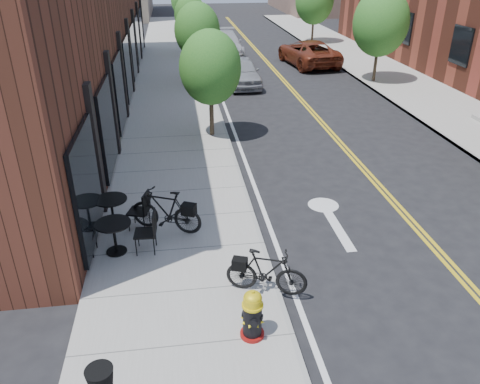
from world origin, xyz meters
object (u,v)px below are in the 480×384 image
parked_car_b (218,56)px  parked_car_c (225,44)px  bistro_set_b (114,233)px  parked_car_a (241,72)px  bicycle_left (166,211)px  bistro_set_c (112,208)px  bicycle_right (266,272)px  fire_hydrant (252,315)px  parked_car_far (308,53)px

parked_car_b → parked_car_c: size_ratio=0.74×
bistro_set_b → parked_car_a: 15.70m
bicycle_left → bistro_set_b: 1.40m
bistro_set_c → parked_car_b: size_ratio=0.49×
bicycle_right → bistro_set_b: bearing=79.0°
fire_hydrant → bistro_set_c: 5.07m
bistro_set_b → parked_car_b: 20.03m
bistro_set_c → bicycle_right: bearing=-26.0°
parked_car_a → bistro_set_c: bearing=-111.7°
bistro_set_b → parked_car_c: (5.03, 22.90, 0.14)m
bistro_set_c → parked_car_b: 18.90m
parked_car_c → fire_hydrant: bearing=-94.5°
parked_car_far → bicycle_left: bearing=58.2°
parked_car_b → bistro_set_b: bearing=-99.4°
bicycle_right → fire_hydrant: bearing=177.6°
bicycle_right → parked_car_far: size_ratio=0.30×
bicycle_left → bicycle_right: size_ratio=1.12×
bistro_set_b → parked_car_a: (5.00, 14.88, 0.08)m
bistro_set_b → bistro_set_c: size_ratio=1.00×
bicycle_left → bicycle_right: bicycle_left is taller
bistro_set_c → parked_car_a: bearing=86.2°
bicycle_right → bistro_set_c: (-3.30, 3.06, 0.00)m
bicycle_left → bistro_set_c: bearing=-82.4°
fire_hydrant → parked_car_b: size_ratio=0.26×
fire_hydrant → bicycle_right: size_ratio=0.61×
parked_car_c → parked_car_far: parked_car_c is taller
parked_car_b → parked_car_c: parked_car_c is taller
bicycle_left → bistro_set_b: (-1.15, -0.79, -0.05)m
bicycle_right → parked_car_c: 24.84m
bistro_set_c → parked_car_b: bearing=93.4°
bicycle_right → parked_car_far: 22.08m
fire_hydrant → bicycle_left: size_ratio=0.54×
parked_car_c → bicycle_left: bearing=-99.2°
bicycle_right → parked_car_c: size_ratio=0.31×
parked_car_a → parked_car_c: 8.01m
fire_hydrant → bistro_set_c: size_ratio=0.53×
parked_car_a → parked_car_c: (0.03, 8.01, 0.06)m
bistro_set_b → bicycle_left: bearing=38.4°
fire_hydrant → parked_car_c: 26.02m
bistro_set_c → parked_car_a: 14.64m
parked_car_far → parked_car_c: bearing=-45.0°
bistro_set_b → bistro_set_c: bistro_set_b is taller
parked_car_b → parked_car_far: parked_car_far is taller
bistro_set_b → parked_car_b: bearing=81.6°
fire_hydrant → bistro_set_b: 4.02m
fire_hydrant → parked_car_far: bearing=97.2°
fire_hydrant → parked_car_a: size_ratio=0.24×
bicycle_left → parked_car_c: parked_car_c is taller
bistro_set_b → parked_car_b: (4.23, 19.57, 0.01)m
fire_hydrant → bistro_set_c: bearing=148.8°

